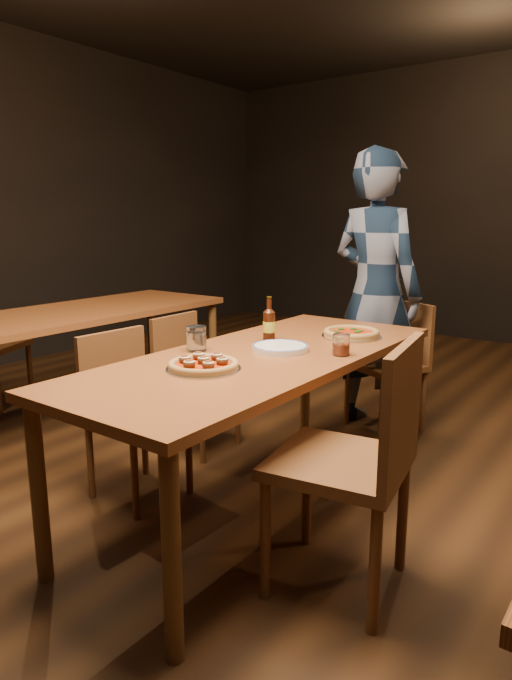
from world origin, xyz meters
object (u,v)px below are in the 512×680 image
Objects in this scene: chair_main_sw at (198,381)px; pizza_margherita at (351,333)px; chair_main_e at (339,460)px; diner at (376,293)px; amber_glass at (341,345)px; table_main at (263,369)px; beer_bottle at (269,326)px; table_left at (82,320)px; chair_end at (386,364)px; pizza_meatball at (203,364)px; water_glass at (196,339)px; plate_stack at (280,348)px; chair_main_nw at (138,414)px.

pizza_margherita is at bearing -78.48° from chair_main_sw.
chair_main_e is 1.77m from diner.
diner reaches higher than chair_main_sw.
pizza_margherita is 0.41m from amber_glass.
beer_bottle is (-0.13, 0.23, 0.15)m from table_main.
chair_end is (1.73, 1.01, -0.25)m from table_left.
chair_main_e is 3.25× the size of pizza_margherita.
water_glass is at bearing 136.81° from pizza_meatball.
amber_glass is at bearing 58.50° from pizza_meatball.
chair_end reaches higher than chair_main_sw.
pizza_margherita is 2.66× the size of water_glass.
plate_stack is 0.28m from amber_glass.
chair_end is at bearing 81.51° from beer_bottle.
chair_main_nw reaches higher than plate_stack.
chair_main_nw reaches higher than pizza_margherita.
chair_main_sw is at bearing 18.15° from chair_main_nw.
chair_main_e is 1.00m from pizza_margherita.
chair_main_e is at bearing -65.22° from pizza_margherita.
chair_main_e is 0.93m from beer_bottle.
pizza_meatball reaches higher than pizza_margherita.
chair_end is at bearing 89.86° from plate_stack.
amber_glass is at bearing -161.28° from chair_main_e.
table_left is 1.88m from pizza_margherita.
plate_stack reaches higher than table_main.
chair_main_e is 3.26× the size of pizza_meatball.
plate_stack is 1.22m from diner.
chair_end reaches higher than table_left.
water_glass is at bearing -121.62° from pizza_margherita.
table_main is at bearing -149.43° from amber_glass.
pizza_margherita reaches higher than table_left.
pizza_meatball is (1.67, -0.66, 0.09)m from table_left.
chair_main_e is 3.82× the size of plate_stack.
pizza_meatball is at bearing -97.86° from plate_stack.
pizza_meatball is at bearing -21.70° from table_left.
amber_glass is at bearing -69.54° from pizza_margherita.
pizza_margherita is 1.18× the size of plate_stack.
pizza_margherita is 3.18× the size of amber_glass.
table_left is 1.94m from diner.
diner is at bearing 94.23° from plate_stack.
diner is (0.07, 1.08, 0.05)m from beer_bottle.
table_left is at bearing 173.23° from plate_stack.
water_glass is at bearing 94.25° from diner.
plate_stack is 0.39m from water_glass.
diner is (-0.62, 1.61, 0.39)m from chair_main_e.
table_left is 7.75× the size of plate_stack.
diner is at bearing -152.72° from chair_end.
pizza_meatball is 0.61m from beer_bottle.
diner is (1.64, 1.01, 0.20)m from table_left.
chair_main_nw is at bearing 168.60° from pizza_meatball.
chair_main_sw is 2.71× the size of pizza_meatball.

